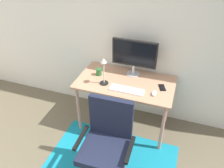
{
  "coord_description": "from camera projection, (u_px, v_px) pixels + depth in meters",
  "views": [
    {
      "loc": [
        0.98,
        -0.6,
        2.41
      ],
      "look_at": [
        0.25,
        1.53,
        0.86
      ],
      "focal_mm": 36.35,
      "sensor_mm": 36.0,
      "label": 1
    }
  ],
  "objects": [
    {
      "name": "coffee_cup",
      "position": [
        99.0,
        72.0,
        3.07
      ],
      "size": [
        0.08,
        0.08,
        0.1
      ],
      "primitive_type": "cylinder",
      "color": "#29642E",
      "rests_on": "desk"
    },
    {
      "name": "monitor",
      "position": [
        134.0,
        55.0,
        2.94
      ],
      "size": [
        0.59,
        0.18,
        0.5
      ],
      "color": "#B2B2B7",
      "rests_on": "desk"
    },
    {
      "name": "area_rug",
      "position": [
        108.0,
        168.0,
        2.76
      ],
      "size": [
        1.56,
        1.23,
        0.01
      ],
      "primitive_type": "cube",
      "color": "#127893",
      "rests_on": "ground"
    },
    {
      "name": "wall_back",
      "position": [
        111.0,
        28.0,
        3.08
      ],
      "size": [
        6.0,
        0.1,
        2.6
      ],
      "primitive_type": "cube",
      "color": "silver",
      "rests_on": "ground"
    },
    {
      "name": "office_chair",
      "position": [
        107.0,
        148.0,
        2.5
      ],
      "size": [
        0.59,
        0.52,
        0.99
      ],
      "rotation": [
        0.0,
        0.0,
        0.03
      ],
      "color": "slate",
      "rests_on": "ground"
    },
    {
      "name": "desk_lamp",
      "position": [
        104.0,
        68.0,
        2.8
      ],
      "size": [
        0.11,
        0.11,
        0.37
      ],
      "color": "black",
      "rests_on": "desk"
    },
    {
      "name": "keyboard",
      "position": [
        127.0,
        90.0,
        2.79
      ],
      "size": [
        0.43,
        0.13,
        0.02
      ],
      "primitive_type": "cube",
      "color": "white",
      "rests_on": "desk"
    },
    {
      "name": "cell_phone",
      "position": [
        162.0,
        88.0,
        2.84
      ],
      "size": [
        0.11,
        0.16,
        0.01
      ],
      "primitive_type": "cube",
      "rotation": [
        0.0,
        0.0,
        0.37
      ],
      "color": "black",
      "rests_on": "desk"
    },
    {
      "name": "computer_mouse",
      "position": [
        154.0,
        93.0,
        2.72
      ],
      "size": [
        0.06,
        0.1,
        0.03
      ],
      "primitive_type": "ellipsoid",
      "color": "white",
      "rests_on": "desk"
    },
    {
      "name": "desk",
      "position": [
        125.0,
        87.0,
        3.01
      ],
      "size": [
        1.27,
        0.7,
        0.76
      ],
      "color": "tan",
      "rests_on": "ground"
    }
  ]
}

